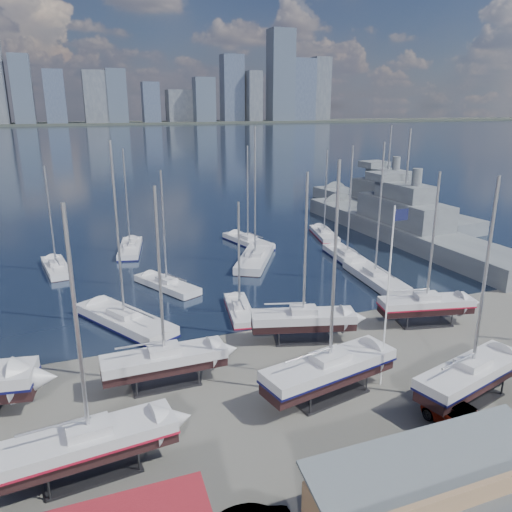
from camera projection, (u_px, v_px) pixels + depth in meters
name	position (u px, v px, depth m)	size (l,w,h in m)	color
ground	(303.00, 384.00, 36.75)	(1400.00, 1400.00, 0.00)	#605E59
water	(85.00, 139.00, 313.85)	(1400.00, 600.00, 0.40)	#1A273D
far_shore	(73.00, 124.00, 545.86)	(1400.00, 80.00, 2.20)	#2D332D
skyline	(61.00, 87.00, 526.64)	(639.14, 43.80, 107.69)	#475166
sailboat_cradle_1	(90.00, 442.00, 27.25)	(9.67, 3.61, 15.33)	#2D2D33
sailboat_cradle_2	(165.00, 360.00, 36.17)	(8.94, 2.54, 14.68)	#2D2D33
sailboat_cradle_3	(330.00, 369.00, 34.75)	(10.62, 4.84, 16.53)	#2D2D33
sailboat_cradle_4	(303.00, 319.00, 43.07)	(9.27, 4.89, 14.68)	#2D2D33
sailboat_cradle_5	(471.00, 374.00, 34.19)	(10.02, 5.08, 15.63)	#2D2D33
sailboat_cradle_6	(426.00, 304.00, 46.37)	(9.08, 4.32, 14.28)	#2D2D33
sailboat_moored_2	(57.00, 269.00, 61.90)	(3.76, 9.26, 13.58)	black
sailboat_moored_3	(125.00, 322.00, 46.55)	(8.57, 12.01, 17.73)	black
sailboat_moored_4	(167.00, 286.00, 55.94)	(6.28, 9.38, 13.85)	black
sailboat_moored_5	(130.00, 250.00, 70.06)	(4.78, 10.35, 14.94)	black
sailboat_moored_6	(239.00, 311.00, 49.22)	(3.59, 8.09, 11.69)	black
sailboat_moored_7	(255.00, 260.00, 65.29)	(9.03, 12.06, 18.16)	black
sailboat_moored_8	(248.00, 242.00, 73.88)	(5.09, 10.43, 15.03)	black
sailboat_moored_9	(375.00, 279.00, 58.16)	(4.23, 11.34, 16.73)	black
sailboat_moored_10	(347.00, 258.00, 66.15)	(4.23, 10.77, 15.67)	black
sailboat_moored_11	(324.00, 235.00, 78.13)	(4.82, 9.75, 14.04)	black
naval_ship_east	(402.00, 228.00, 76.45)	(7.64, 46.91, 18.22)	slate
naval_ship_west	(385.00, 204.00, 95.33)	(9.72, 42.44, 17.79)	slate
car_c	(467.00, 420.00, 31.25)	(2.59, 5.62, 1.56)	gray
car_d	(503.00, 453.00, 28.44)	(1.98, 4.87, 1.41)	gray
flagpole	(390.00, 285.00, 34.56)	(1.17, 0.12, 13.37)	white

